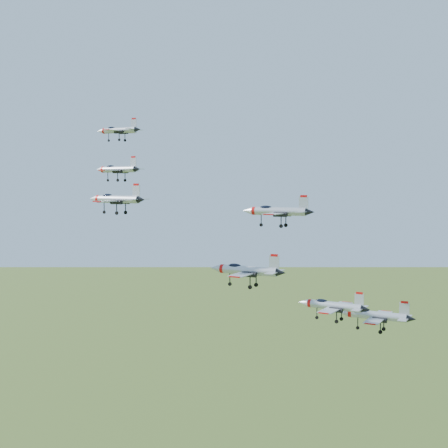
% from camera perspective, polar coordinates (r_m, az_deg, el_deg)
% --- Properties ---
extents(jet_lead, '(11.27, 9.26, 3.02)m').
position_cam_1_polar(jet_lead, '(134.74, -9.68, 8.45)').
color(jet_lead, '#AFB3BC').
extents(jet_left_high, '(11.00, 9.17, 2.94)m').
position_cam_1_polar(jet_left_high, '(117.39, -9.75, 4.96)').
color(jet_left_high, '#AFB3BC').
extents(jet_right_high, '(11.26, 9.36, 3.01)m').
position_cam_1_polar(jet_right_high, '(97.03, -9.87, 2.27)').
color(jet_right_high, '#AFB3BC').
extents(jet_left_low, '(14.02, 11.51, 3.76)m').
position_cam_1_polar(jet_left_low, '(113.98, 4.84, 1.18)').
color(jet_left_low, '#AFB3BC').
extents(jet_right_low, '(12.11, 9.94, 3.25)m').
position_cam_1_polar(jet_right_low, '(91.06, 2.02, -4.23)').
color(jet_right_low, '#AFB3BC').
extents(jet_trail, '(12.70, 10.53, 3.39)m').
position_cam_1_polar(jet_trail, '(106.06, 9.87, -7.35)').
color(jet_trail, '#AFB3BC').
extents(jet_extra, '(13.52, 11.12, 3.62)m').
position_cam_1_polar(jet_extra, '(110.58, 13.62, -8.10)').
color(jet_extra, '#AFB3BC').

